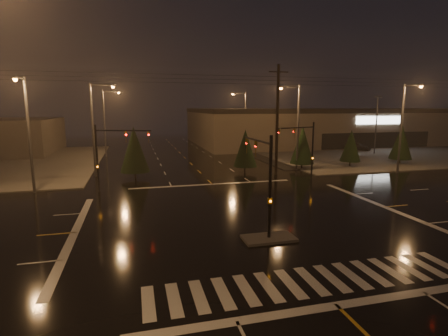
{
  "coord_description": "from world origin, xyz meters",
  "views": [
    {
      "loc": [
        -7.26,
        -21.79,
        7.51
      ],
      "look_at": [
        -0.83,
        3.13,
        3.0
      ],
      "focal_mm": 28.0,
      "sensor_mm": 36.0,
      "label": 1
    }
  ],
  "objects": [
    {
      "name": "ground",
      "position": [
        0.0,
        0.0,
        0.0
      ],
      "size": [
        140.0,
        140.0,
        0.0
      ],
      "primitive_type": "plane",
      "color": "black",
      "rests_on": "ground"
    },
    {
      "name": "sidewalk_ne",
      "position": [
        30.0,
        30.0,
        0.06
      ],
      "size": [
        36.0,
        36.0,
        0.12
      ],
      "primitive_type": "cube",
      "color": "#4C4944",
      "rests_on": "ground"
    },
    {
      "name": "median_island",
      "position": [
        0.0,
        -4.0,
        0.07
      ],
      "size": [
        3.0,
        1.6,
        0.15
      ],
      "primitive_type": "cube",
      "color": "#4C4944",
      "rests_on": "ground"
    },
    {
      "name": "crosswalk",
      "position": [
        0.0,
        -9.0,
        0.01
      ],
      "size": [
        15.0,
        2.6,
        0.01
      ],
      "primitive_type": "cube",
      "color": "beige",
      "rests_on": "ground"
    },
    {
      "name": "stop_bar_near",
      "position": [
        0.0,
        -11.0,
        0.01
      ],
      "size": [
        16.0,
        0.5,
        0.01
      ],
      "primitive_type": "cube",
      "color": "beige",
      "rests_on": "ground"
    },
    {
      "name": "stop_bar_far",
      "position": [
        0.0,
        11.0,
        0.01
      ],
      "size": [
        16.0,
        0.5,
        0.01
      ],
      "primitive_type": "cube",
      "color": "beige",
      "rests_on": "ground"
    },
    {
      "name": "parking_lot",
      "position": [
        35.0,
        28.0,
        0.04
      ],
      "size": [
        50.0,
        24.0,
        0.08
      ],
      "primitive_type": "cube",
      "color": "black",
      "rests_on": "ground"
    },
    {
      "name": "retail_building",
      "position": [
        35.0,
        45.99,
        3.84
      ],
      "size": [
        60.2,
        28.3,
        7.2
      ],
      "color": "brown",
      "rests_on": "ground"
    },
    {
      "name": "signal_mast_median",
      "position": [
        0.0,
        -3.07,
        3.75
      ],
      "size": [
        0.25,
        4.59,
        6.0
      ],
      "color": "black",
      "rests_on": "ground"
    },
    {
      "name": "signal_mast_ne",
      "position": [
        9.5,
        10.14,
        3.79
      ],
      "size": [
        4.84,
        1.86,
        6.0
      ],
      "color": "black",
      "rests_on": "ground"
    },
    {
      "name": "signal_mast_nw",
      "position": [
        -9.5,
        10.14,
        3.79
      ],
      "size": [
        4.84,
        1.86,
        6.0
      ],
      "color": "black",
      "rests_on": "ground"
    },
    {
      "name": "streetlight_1",
      "position": [
        -11.18,
        18.0,
        5.8
      ],
      "size": [
        2.77,
        0.32,
        10.0
      ],
      "color": "#38383A",
      "rests_on": "ground"
    },
    {
      "name": "streetlight_2",
      "position": [
        -11.18,
        34.0,
        5.8
      ],
      "size": [
        2.77,
        0.32,
        10.0
      ],
      "color": "#38383A",
      "rests_on": "ground"
    },
    {
      "name": "streetlight_3",
      "position": [
        11.18,
        16.0,
        5.8
      ],
      "size": [
        2.77,
        0.32,
        10.0
      ],
      "color": "#38383A",
      "rests_on": "ground"
    },
    {
      "name": "streetlight_4",
      "position": [
        11.18,
        36.0,
        5.8
      ],
      "size": [
        2.77,
        0.32,
        10.0
      ],
      "color": "#38383A",
      "rests_on": "ground"
    },
    {
      "name": "streetlight_5",
      "position": [
        -16.0,
        11.18,
        5.8
      ],
      "size": [
        0.32,
        2.77,
        10.0
      ],
      "color": "#38383A",
      "rests_on": "ground"
    },
    {
      "name": "streetlight_6",
      "position": [
        22.0,
        11.18,
        5.8
      ],
      "size": [
        0.32,
        2.77,
        10.0
      ],
      "color": "#38383A",
      "rests_on": "ground"
    },
    {
      "name": "utility_pole_1",
      "position": [
        8.0,
        14.0,
        6.13
      ],
      "size": [
        2.2,
        0.32,
        12.0
      ],
      "color": "black",
      "rests_on": "ground"
    },
    {
      "name": "conifer_0",
      "position": [
        12.49,
        16.63,
        2.96
      ],
      "size": [
        2.89,
        2.89,
        5.22
      ],
      "color": "black",
      "rests_on": "ground"
    },
    {
      "name": "conifer_1",
      "position": [
        19.25,
        16.71,
        2.69
      ],
      "size": [
        2.55,
        2.55,
        4.69
      ],
      "color": "black",
      "rests_on": "ground"
    },
    {
      "name": "conifer_2",
      "position": [
        26.89,
        16.82,
        2.95
      ],
      "size": [
        2.88,
        2.88,
        5.2
      ],
      "color": "black",
      "rests_on": "ground"
    },
    {
      "name": "conifer_3",
      "position": [
        -7.29,
        16.01,
        3.09
      ],
      "size": [
        3.06,
        3.06,
        5.49
      ],
      "color": "black",
      "rests_on": "ground"
    },
    {
      "name": "conifer_4",
      "position": [
        5.1,
        16.29,
        2.83
      ],
      "size": [
        2.73,
        2.73,
        4.97
      ],
      "color": "black",
      "rests_on": "ground"
    },
    {
      "name": "car_parked",
      "position": [
        30.14,
        30.76,
        0.78
      ],
      "size": [
        4.21,
        4.79,
        1.56
      ],
      "primitive_type": "imported",
      "rotation": [
        0.0,
        0.0,
        0.63
      ],
      "color": "black",
      "rests_on": "ground"
    }
  ]
}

